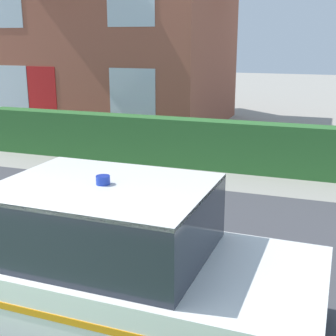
% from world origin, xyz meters
% --- Properties ---
extents(road_strip, '(28.00, 6.10, 0.01)m').
position_xyz_m(road_strip, '(0.00, 3.86, 0.01)').
color(road_strip, '#424247').
rests_on(road_strip, ground).
extents(garden_hedge, '(13.24, 0.51, 1.12)m').
position_xyz_m(garden_hedge, '(1.21, 8.46, 0.56)').
color(garden_hedge, '#2D662D').
rests_on(garden_hedge, ground).
extents(police_car, '(4.01, 1.89, 1.58)m').
position_xyz_m(police_car, '(1.13, 2.25, 0.72)').
color(police_car, black).
rests_on(police_car, road_strip).
extents(house_left, '(7.98, 6.29, 7.75)m').
position_xyz_m(house_left, '(-4.41, 13.42, 3.96)').
color(house_left, '#93513D').
rests_on(house_left, ground).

